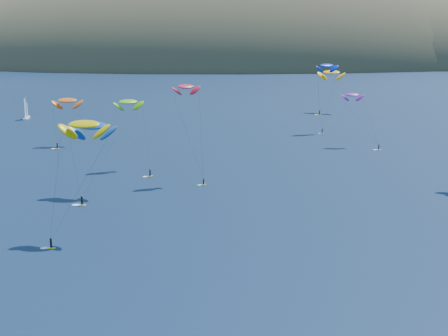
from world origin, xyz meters
The scene contains 10 objects.
island centered at (39.40, 562.36, -10.74)m, with size 730.00×300.00×210.00m.
sailboat centered at (-83.64, 205.56, 0.86)m, with size 7.78×6.72×9.63m.
kitesurfer_1 centered at (-55.53, 152.35, 14.24)m, with size 9.78×10.02×16.86m.
kitesurfer_2 centered at (-34.25, 65.33, 20.87)m, with size 10.81×10.32×23.39m.
kitesurfer_3 centered at (-32.35, 119.55, 17.91)m, with size 11.18×14.18×20.14m.
kitesurfer_4 centered at (31.79, 174.22, 23.46)m, with size 8.99×8.45×25.80m.
kitesurfer_6 centered at (35.06, 148.02, 16.14)m, with size 11.07×10.09×18.08m.
kitesurfer_9 centered at (-16.59, 104.93, 23.44)m, with size 8.45×7.93×25.40m.
kitesurfer_10 centered at (-37.78, 93.59, 15.91)m, with size 11.39×13.30×18.96m.
kitesurfer_11 centered at (43.35, 221.37, 17.13)m, with size 13.32×13.99×20.35m.
Camera 1 is at (-13.06, -47.22, 39.50)m, focal length 50.00 mm.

